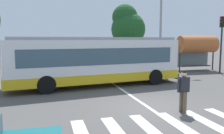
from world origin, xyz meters
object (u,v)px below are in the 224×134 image
object	(u,v)px
pedestrian_crossing_street	(183,89)
twin_arm_street_lamp	(161,15)
parked_car_white	(46,63)
parked_car_charcoal	(103,62)
city_transit_bus	(96,61)
background_tree_right	(127,26)
parked_car_red	(74,62)
traffic_light_far_corner	(222,36)
bus_stop_shelter	(197,45)

from	to	relation	value
pedestrian_crossing_street	twin_arm_street_lamp	size ratio (longest dim) A/B	0.21
parked_car_white	parked_car_charcoal	size ratio (longest dim) A/B	1.00
city_transit_bus	background_tree_right	world-z (taller)	background_tree_right
parked_car_charcoal	background_tree_right	world-z (taller)	background_tree_right
parked_car_red	traffic_light_far_corner	xyz separation A→B (m)	(11.85, -5.74, 2.47)
bus_stop_shelter	background_tree_right	bearing A→B (deg)	122.14
parked_car_white	bus_stop_shelter	distance (m)	14.12
city_transit_bus	pedestrian_crossing_street	xyz separation A→B (m)	(2.26, -6.43, -0.62)
pedestrian_crossing_street	background_tree_right	distance (m)	18.96
parked_car_charcoal	bus_stop_shelter	bearing A→B (deg)	-19.14
city_transit_bus	parked_car_red	size ratio (longest dim) A/B	2.42
bus_stop_shelter	traffic_light_far_corner	bearing A→B (deg)	-71.06
pedestrian_crossing_street	twin_arm_street_lamp	distance (m)	12.97
pedestrian_crossing_street	background_tree_right	xyz separation A→B (m)	(3.84, 18.22, 3.53)
parked_car_white	background_tree_right	size ratio (longest dim) A/B	0.67
pedestrian_crossing_street	traffic_light_far_corner	xyz separation A→B (m)	(9.07, 8.88, 2.27)
traffic_light_far_corner	bus_stop_shelter	xyz separation A→B (m)	(-0.77, 2.25, -0.82)
city_transit_bus	pedestrian_crossing_street	bearing A→B (deg)	-70.62
parked_car_charcoal	traffic_light_far_corner	distance (m)	10.79
parked_car_red	parked_car_charcoal	bearing A→B (deg)	-12.22
parked_car_charcoal	traffic_light_far_corner	world-z (taller)	traffic_light_far_corner
parked_car_red	parked_car_charcoal	xyz separation A→B (m)	(2.70, -0.59, 0.00)
parked_car_white	twin_arm_street_lamp	xyz separation A→B (m)	(10.00, -2.99, 4.32)
pedestrian_crossing_street	bus_stop_shelter	world-z (taller)	bus_stop_shelter
parked_car_red	twin_arm_street_lamp	size ratio (longest dim) A/B	0.57
pedestrian_crossing_street	parked_car_charcoal	bearing A→B (deg)	90.32
pedestrian_crossing_street	parked_car_white	world-z (taller)	pedestrian_crossing_street
pedestrian_crossing_street	traffic_light_far_corner	size ratio (longest dim) A/B	0.36
bus_stop_shelter	twin_arm_street_lamp	xyz separation A→B (m)	(-3.65, 0.26, 2.67)
parked_car_white	traffic_light_far_corner	xyz separation A→B (m)	(14.41, -5.49, 2.47)
bus_stop_shelter	background_tree_right	world-z (taller)	background_tree_right
city_transit_bus	pedestrian_crossing_street	distance (m)	6.84
bus_stop_shelter	parked_car_red	bearing A→B (deg)	162.51
pedestrian_crossing_street	background_tree_right	size ratio (longest dim) A/B	0.25
parked_car_charcoal	twin_arm_street_lamp	world-z (taller)	twin_arm_street_lamp
parked_car_red	traffic_light_far_corner	bearing A→B (deg)	-25.84
pedestrian_crossing_street	parked_car_red	xyz separation A→B (m)	(-2.78, 14.62, -0.20)
parked_car_white	parked_car_charcoal	xyz separation A→B (m)	(5.26, -0.34, 0.00)
pedestrian_crossing_street	parked_car_red	bearing A→B (deg)	100.77
parked_car_charcoal	bus_stop_shelter	distance (m)	9.02
background_tree_right	parked_car_red	bearing A→B (deg)	-151.41
parked_car_charcoal	bus_stop_shelter	xyz separation A→B (m)	(8.38, -2.91, 1.65)
twin_arm_street_lamp	bus_stop_shelter	bearing A→B (deg)	-4.06
parked_car_white	bus_stop_shelter	xyz separation A→B (m)	(13.64, -3.25, 1.65)
pedestrian_crossing_street	bus_stop_shelter	size ratio (longest dim) A/B	0.47
bus_stop_shelter	twin_arm_street_lamp	world-z (taller)	twin_arm_street_lamp
parked_car_white	background_tree_right	bearing A→B (deg)	22.76
pedestrian_crossing_street	parked_car_charcoal	distance (m)	14.03
traffic_light_far_corner	bus_stop_shelter	size ratio (longest dim) A/B	1.31
background_tree_right	city_transit_bus	bearing A→B (deg)	-117.35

